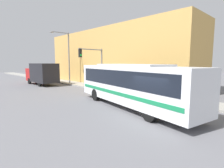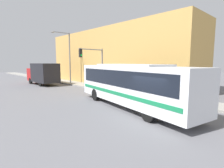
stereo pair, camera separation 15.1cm
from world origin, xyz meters
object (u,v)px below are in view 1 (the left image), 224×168
(street_lamp, at_px, (67,53))
(traffic_light_pole, at_px, (94,61))
(delivery_truck, at_px, (42,73))
(pedestrian_near_corner, at_px, (144,86))
(city_bus, at_px, (131,83))
(fire_hydrant, at_px, (161,94))

(street_lamp, bearing_deg, traffic_light_pole, -96.73)
(delivery_truck, xyz_separation_m, pedestrian_near_corner, (3.61, -15.45, -0.65))
(city_bus, xyz_separation_m, pedestrian_near_corner, (4.18, 1.84, -0.78))
(delivery_truck, xyz_separation_m, street_lamp, (3.05, -1.82, 2.92))
(delivery_truck, height_order, traffic_light_pole, traffic_light_pole)
(traffic_light_pole, xyz_separation_m, street_lamp, (0.91, 7.68, 1.19))
(pedestrian_near_corner, bearing_deg, street_lamp, 92.34)
(fire_hydrant, height_order, street_lamp, street_lamp)
(fire_hydrant, relative_size, street_lamp, 0.11)
(delivery_truck, relative_size, traffic_light_pole, 1.43)
(city_bus, height_order, fire_hydrant, city_bus)
(delivery_truck, relative_size, pedestrian_near_corner, 3.93)
(delivery_truck, distance_m, pedestrian_near_corner, 15.88)
(traffic_light_pole, relative_size, street_lamp, 0.63)
(city_bus, distance_m, delivery_truck, 17.31)
(street_lamp, height_order, pedestrian_near_corner, street_lamp)
(city_bus, xyz_separation_m, street_lamp, (3.63, 15.48, 2.79))
(fire_hydrant, bearing_deg, traffic_light_pole, 97.39)
(traffic_light_pole, relative_size, pedestrian_near_corner, 2.75)
(delivery_truck, xyz_separation_m, fire_hydrant, (3.19, -17.59, -1.11))
(city_bus, relative_size, pedestrian_near_corner, 6.64)
(delivery_truck, height_order, fire_hydrant, delivery_truck)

